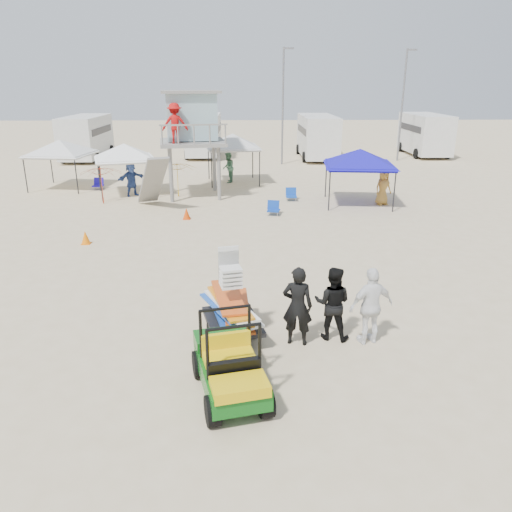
{
  "coord_description": "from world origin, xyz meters",
  "views": [
    {
      "loc": [
        0.18,
        -9.83,
        5.83
      ],
      "look_at": [
        0.5,
        3.0,
        1.3
      ],
      "focal_mm": 35.0,
      "sensor_mm": 36.0,
      "label": 1
    }
  ],
  "objects_px": {
    "utility_cart": "(229,360)",
    "canopy_blue": "(360,152)",
    "surf_trailer": "(232,306)",
    "man_left": "(297,306)",
    "lifeguard_tower": "(190,120)"
  },
  "relations": [
    {
      "from": "surf_trailer",
      "to": "man_left",
      "type": "height_order",
      "value": "surf_trailer"
    },
    {
      "from": "man_left",
      "to": "lifeguard_tower",
      "type": "xyz_separation_m",
      "value": [
        -3.93,
        16.02,
        2.95
      ]
    },
    {
      "from": "man_left",
      "to": "lifeguard_tower",
      "type": "bearing_deg",
      "value": -65.26
    },
    {
      "from": "utility_cart",
      "to": "canopy_blue",
      "type": "distance_m",
      "value": 17.08
    },
    {
      "from": "canopy_blue",
      "to": "man_left",
      "type": "bearing_deg",
      "value": -107.72
    },
    {
      "from": "lifeguard_tower",
      "to": "canopy_blue",
      "type": "xyz_separation_m",
      "value": [
        8.36,
        -2.14,
        -1.33
      ]
    },
    {
      "from": "utility_cart",
      "to": "surf_trailer",
      "type": "distance_m",
      "value": 2.33
    },
    {
      "from": "surf_trailer",
      "to": "man_left",
      "type": "relative_size",
      "value": 1.21
    },
    {
      "from": "utility_cart",
      "to": "canopy_blue",
      "type": "bearing_deg",
      "value": 69.48
    },
    {
      "from": "lifeguard_tower",
      "to": "surf_trailer",
      "type": "bearing_deg",
      "value": -81.28
    },
    {
      "from": "surf_trailer",
      "to": "canopy_blue",
      "type": "relative_size",
      "value": 0.67
    },
    {
      "from": "surf_trailer",
      "to": "man_left",
      "type": "distance_m",
      "value": 1.55
    },
    {
      "from": "surf_trailer",
      "to": "lifeguard_tower",
      "type": "xyz_separation_m",
      "value": [
        -2.41,
        15.72,
        3.08
      ]
    },
    {
      "from": "canopy_blue",
      "to": "surf_trailer",
      "type": "bearing_deg",
      "value": -113.66
    },
    {
      "from": "utility_cart",
      "to": "lifeguard_tower",
      "type": "height_order",
      "value": "lifeguard_tower"
    }
  ]
}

